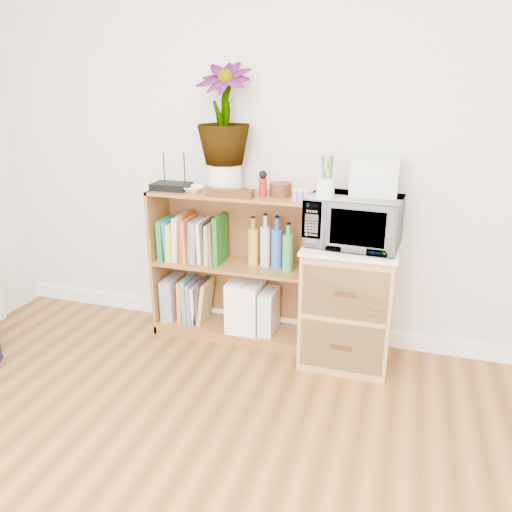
% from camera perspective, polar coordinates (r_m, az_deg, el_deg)
% --- Properties ---
extents(skirting_board, '(4.00, 0.02, 0.10)m').
position_cam_1_polar(skirting_board, '(3.35, 3.80, -7.87)').
color(skirting_board, white).
rests_on(skirting_board, ground).
extents(bookshelf, '(1.00, 0.30, 0.95)m').
position_cam_1_polar(bookshelf, '(3.15, -2.83, -1.25)').
color(bookshelf, brown).
rests_on(bookshelf, ground).
extents(wicker_unit, '(0.50, 0.45, 0.70)m').
position_cam_1_polar(wicker_unit, '(2.97, 10.48, -5.48)').
color(wicker_unit, '#9E7542').
rests_on(wicker_unit, ground).
extents(microwave, '(0.52, 0.38, 0.28)m').
position_cam_1_polar(microwave, '(2.79, 11.09, 3.94)').
color(microwave, white).
rests_on(microwave, wicker_unit).
extents(pen_cup, '(0.10, 0.10, 0.11)m').
position_cam_1_polar(pen_cup, '(2.68, 7.92, 7.70)').
color(pen_cup, silver).
rests_on(pen_cup, microwave).
extents(small_appliance, '(0.25, 0.21, 0.20)m').
position_cam_1_polar(small_appliance, '(2.80, 13.44, 8.80)').
color(small_appliance, silver).
rests_on(small_appliance, microwave).
extents(router, '(0.23, 0.16, 0.04)m').
position_cam_1_polar(router, '(3.14, -9.64, 7.86)').
color(router, black).
rests_on(router, bookshelf).
extents(white_bowl, '(0.13, 0.13, 0.03)m').
position_cam_1_polar(white_bowl, '(3.07, -7.18, 7.62)').
color(white_bowl, white).
rests_on(white_bowl, bookshelf).
extents(plant_pot, '(0.20, 0.20, 0.17)m').
position_cam_1_polar(plant_pot, '(3.03, -3.56, 8.89)').
color(plant_pot, white).
rests_on(plant_pot, bookshelf).
extents(potted_plant, '(0.32, 0.32, 0.57)m').
position_cam_1_polar(potted_plant, '(2.99, -3.71, 15.86)').
color(potted_plant, '#2E722D').
rests_on(potted_plant, plant_pot).
extents(trinket_box, '(0.28, 0.07, 0.05)m').
position_cam_1_polar(trinket_box, '(2.91, -2.99, 7.22)').
color(trinket_box, '#371E0F').
rests_on(trinket_box, bookshelf).
extents(kokeshi_doll, '(0.05, 0.05, 0.11)m').
position_cam_1_polar(kokeshi_doll, '(2.90, 0.81, 7.84)').
color(kokeshi_doll, maroon).
rests_on(kokeshi_doll, bookshelf).
extents(wooden_bowl, '(0.13, 0.13, 0.08)m').
position_cam_1_polar(wooden_bowl, '(2.93, 2.83, 7.61)').
color(wooden_bowl, '#38220F').
rests_on(wooden_bowl, bookshelf).
extents(paint_jars, '(0.10, 0.04, 0.05)m').
position_cam_1_polar(paint_jars, '(2.80, 5.12, 6.76)').
color(paint_jars, pink).
rests_on(paint_jars, bookshelf).
extents(file_box, '(0.08, 0.23, 0.28)m').
position_cam_1_polar(file_box, '(3.41, -9.47, -4.63)').
color(file_box, gray).
rests_on(file_box, bookshelf).
extents(magazine_holder_left, '(0.10, 0.26, 0.33)m').
position_cam_1_polar(magazine_holder_left, '(3.22, -1.99, -5.41)').
color(magazine_holder_left, white).
rests_on(magazine_holder_left, bookshelf).
extents(magazine_holder_mid, '(0.10, 0.25, 0.32)m').
position_cam_1_polar(magazine_holder_mid, '(3.19, -0.29, -5.73)').
color(magazine_holder_mid, white).
rests_on(magazine_holder_mid, bookshelf).
extents(magazine_holder_right, '(0.09, 0.22, 0.28)m').
position_cam_1_polar(magazine_holder_right, '(3.17, 1.49, -6.29)').
color(magazine_holder_right, silver).
rests_on(magazine_holder_right, bookshelf).
extents(cookbooks, '(0.41, 0.20, 0.31)m').
position_cam_1_polar(cookbooks, '(3.19, -7.19, 1.94)').
color(cookbooks, '#1D6D38').
rests_on(cookbooks, bookshelf).
extents(liquor_bottles, '(0.29, 0.07, 0.32)m').
position_cam_1_polar(liquor_bottles, '(3.02, 1.67, 1.41)').
color(liquor_bottles, gold).
rests_on(liquor_bottles, bookshelf).
extents(lower_books, '(0.20, 0.19, 0.29)m').
position_cam_1_polar(lower_books, '(3.34, -6.99, -5.02)').
color(lower_books, orange).
rests_on(lower_books, bookshelf).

